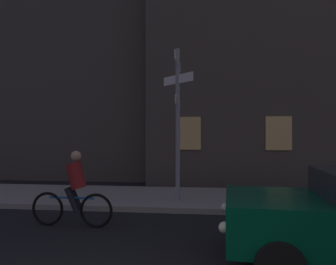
# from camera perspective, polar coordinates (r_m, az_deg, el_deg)

# --- Properties ---
(sidewalk_kerb) EXTENTS (40.00, 3.15, 0.14)m
(sidewalk_kerb) POSITION_cam_1_polar(r_m,az_deg,el_deg) (9.74, -0.10, -11.52)
(sidewalk_kerb) COLOR gray
(sidewalk_kerb) RESTS_ON ground_plane
(signpost) EXTENTS (0.88, 1.67, 4.18)m
(signpost) POSITION_cam_1_polar(r_m,az_deg,el_deg) (8.85, 1.74, 4.13)
(signpost) COLOR gray
(signpost) RESTS_ON sidewalk_kerb
(cyclist) EXTENTS (1.82, 0.34, 1.61)m
(cyclist) POSITION_cam_1_polar(r_m,az_deg,el_deg) (7.23, -16.34, -9.99)
(cyclist) COLOR black
(cyclist) RESTS_ON ground_plane
(building_left_block) EXTENTS (12.32, 7.59, 14.12)m
(building_left_block) POSITION_cam_1_polar(r_m,az_deg,el_deg) (18.96, -17.64, 15.29)
(building_left_block) COLOR #4C443D
(building_left_block) RESTS_ON ground_plane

